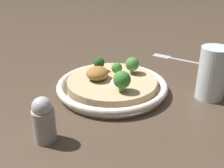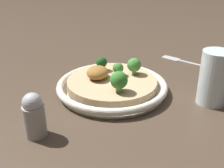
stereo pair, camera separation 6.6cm
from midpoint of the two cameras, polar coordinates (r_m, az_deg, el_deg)
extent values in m
plane|color=#47382B|center=(0.67, 2.82, -1.62)|extent=(6.00, 6.00, 0.00)
cylinder|color=silver|center=(0.67, 2.83, -1.28)|extent=(0.25, 0.25, 0.01)
torus|color=silver|center=(0.66, 2.86, -0.31)|extent=(0.26, 0.26, 0.02)
cylinder|color=tan|center=(0.66, 2.86, -0.07)|extent=(0.21, 0.21, 0.02)
cone|color=white|center=(0.64, 4.32, 0.84)|extent=(0.05, 0.05, 0.01)
ellipsoid|color=olive|center=(0.66, -0.01, 2.36)|extent=(0.06, 0.05, 0.03)
cylinder|color=#759E4C|center=(0.60, 4.54, -0.77)|extent=(0.02, 0.02, 0.02)
sphere|color=#387A2D|center=(0.59, 4.60, 0.73)|extent=(0.04, 0.04, 0.04)
cylinder|color=#84A856|center=(0.68, 4.02, 2.25)|extent=(0.01, 0.01, 0.01)
sphere|color=#428438|center=(0.67, 4.05, 3.18)|extent=(0.03, 0.03, 0.03)
cylinder|color=#759E4C|center=(0.69, 7.22, 2.63)|extent=(0.01, 0.01, 0.02)
sphere|color=#428438|center=(0.68, 7.29, 3.80)|extent=(0.03, 0.03, 0.03)
cylinder|color=#668E47|center=(0.71, 0.57, 3.37)|extent=(0.01, 0.01, 0.02)
sphere|color=#1E4C1E|center=(0.70, 0.58, 4.39)|extent=(0.03, 0.03, 0.03)
cylinder|color=silver|center=(0.64, 22.87, 0.96)|extent=(0.06, 0.06, 0.12)
cube|color=#B7B7BC|center=(0.87, 19.24, 3.70)|extent=(0.06, 0.12, 0.00)
cube|color=#B7B7BC|center=(0.90, 13.96, 5.12)|extent=(0.05, 0.06, 0.00)
cylinder|color=#9E9993|center=(0.51, -11.88, -7.48)|extent=(0.04, 0.04, 0.06)
sphere|color=#B2B2B7|center=(0.49, -12.27, -3.83)|extent=(0.04, 0.04, 0.04)
camera|label=1|loc=(0.03, -87.14, 1.37)|focal=45.00mm
camera|label=2|loc=(0.03, 92.86, -1.37)|focal=45.00mm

